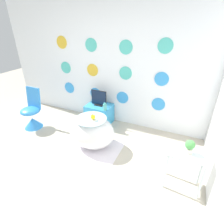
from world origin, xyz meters
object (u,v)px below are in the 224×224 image
Objects in this scene: bathtub at (92,132)px; potted_plant_left at (190,146)px; tv at (99,99)px; vase at (105,107)px; chair at (32,116)px.

potted_plant_left is at bearing -10.23° from bathtub.
tv is 0.28m from vase.
bathtub is 5.17× the size of vase.
chair is 5.35× the size of vase.
tv is at bearing 108.43° from bathtub.
vase is at bearing -36.48° from tv.
vase reaches higher than bathtub.
chair is 1.47m from tv.
bathtub is 0.65m from vase.
bathtub is 1.48m from chair.
chair is 4.59× the size of potted_plant_left.
chair is at bearing 178.62° from bathtub.
tv reaches higher than bathtub.
vase is 1.86m from potted_plant_left.
vase is 0.86× the size of potted_plant_left.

